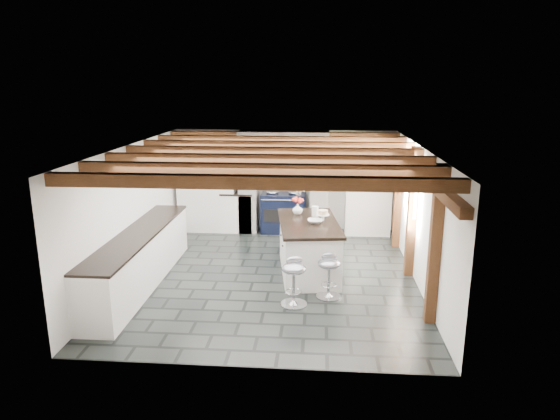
# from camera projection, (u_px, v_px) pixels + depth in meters

# --- Properties ---
(ground) EXTENTS (6.00, 6.00, 0.00)m
(ground) POSITION_uv_depth(u_px,v_px,m) (273.00, 275.00, 8.94)
(ground) COLOR black
(ground) RESTS_ON ground
(room_shell) EXTENTS (6.00, 6.03, 6.00)m
(room_shell) POSITION_uv_depth(u_px,v_px,m) (249.00, 198.00, 10.09)
(room_shell) COLOR white
(room_shell) RESTS_ON ground
(range_cooker) EXTENTS (1.00, 0.63, 0.99)m
(range_cooker) POSITION_uv_depth(u_px,v_px,m) (283.00, 212.00, 11.41)
(range_cooker) COLOR black
(range_cooker) RESTS_ON ground
(kitchen_island) EXTENTS (1.25, 2.05, 1.28)m
(kitchen_island) POSITION_uv_depth(u_px,v_px,m) (308.00, 247.00, 8.94)
(kitchen_island) COLOR white
(kitchen_island) RESTS_ON ground
(bar_stool_near) EXTENTS (0.45, 0.45, 0.73)m
(bar_stool_near) POSITION_uv_depth(u_px,v_px,m) (329.00, 270.00, 7.90)
(bar_stool_near) COLOR silver
(bar_stool_near) RESTS_ON ground
(bar_stool_far) EXTENTS (0.48, 0.48, 0.77)m
(bar_stool_far) POSITION_uv_depth(u_px,v_px,m) (294.00, 276.00, 7.62)
(bar_stool_far) COLOR silver
(bar_stool_far) RESTS_ON ground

